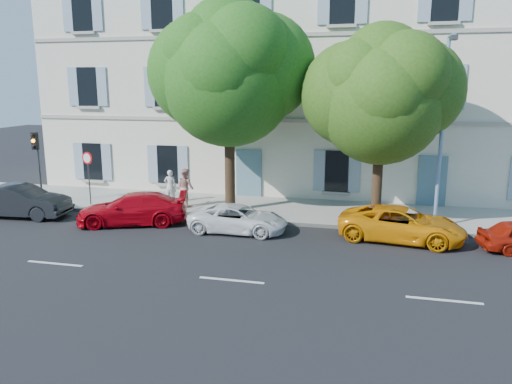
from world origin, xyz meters
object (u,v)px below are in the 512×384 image
(pedestrian_a, at_px, (170,186))
(car_yellow_supercar, at_px, (402,224))
(tree_left, at_px, (229,80))
(tree_right, at_px, (381,102))
(car_white_coupe, at_px, (238,219))
(street_lamp, at_px, (443,123))
(car_dark_sedan, at_px, (20,201))
(road_sign, at_px, (88,167))
(car_red_coupe, at_px, (132,209))
(pedestrian_b, at_px, (186,187))
(traffic_light, at_px, (37,153))

(pedestrian_a, bearing_deg, car_yellow_supercar, 145.28)
(tree_left, xyz_separation_m, tree_right, (6.38, -0.59, -0.86))
(car_white_coupe, relative_size, street_lamp, 0.53)
(car_dark_sedan, bearing_deg, pedestrian_a, -62.08)
(road_sign, bearing_deg, car_red_coupe, -32.80)
(street_lamp, height_order, pedestrian_b, street_lamp)
(car_yellow_supercar, relative_size, road_sign, 1.82)
(car_red_coupe, xyz_separation_m, pedestrian_b, (1.23, 2.90, 0.39))
(tree_left, xyz_separation_m, street_lamp, (8.69, -0.85, -1.61))
(car_white_coupe, height_order, car_yellow_supercar, car_yellow_supercar)
(street_lamp, bearing_deg, car_dark_sedan, -173.77)
(car_red_coupe, bearing_deg, road_sign, -141.93)
(road_sign, bearing_deg, tree_right, -0.23)
(car_dark_sedan, relative_size, traffic_light, 1.28)
(tree_right, height_order, street_lamp, tree_right)
(car_white_coupe, xyz_separation_m, traffic_light, (-10.24, 1.76, 2.07))
(car_dark_sedan, distance_m, tree_right, 15.93)
(car_white_coupe, bearing_deg, car_yellow_supercar, -86.64)
(tree_left, height_order, road_sign, tree_left)
(road_sign, distance_m, pedestrian_a, 3.88)
(pedestrian_b, bearing_deg, car_yellow_supercar, -161.34)
(car_yellow_supercar, relative_size, street_lamp, 0.63)
(car_red_coupe, bearing_deg, car_yellow_supercar, 72.44)
(car_red_coupe, height_order, street_lamp, street_lamp)
(car_red_coupe, bearing_deg, pedestrian_a, 157.17)
(car_red_coupe, distance_m, traffic_light, 6.21)
(pedestrian_a, bearing_deg, car_dark_sedan, 14.78)
(traffic_light, bearing_deg, street_lamp, 0.29)
(car_red_coupe, distance_m, street_lamp, 12.82)
(tree_right, bearing_deg, road_sign, 179.77)
(car_red_coupe, xyz_separation_m, traffic_light, (-5.65, 1.70, 1.95))
(car_yellow_supercar, bearing_deg, tree_left, 80.10)
(car_red_coupe, relative_size, traffic_light, 1.33)
(tree_left, distance_m, street_lamp, 8.88)
(car_dark_sedan, bearing_deg, pedestrian_b, -70.18)
(car_yellow_supercar, xyz_separation_m, pedestrian_b, (-9.57, 2.61, 0.40))
(tree_left, bearing_deg, car_red_coupe, -142.69)
(car_dark_sedan, bearing_deg, street_lamp, -88.69)
(tree_right, bearing_deg, tree_left, 174.74)
(road_sign, height_order, pedestrian_a, road_sign)
(car_dark_sedan, height_order, car_white_coupe, car_dark_sedan)
(car_red_coupe, xyz_separation_m, pedestrian_a, (0.22, 3.46, 0.28))
(pedestrian_b, bearing_deg, car_red_coupe, 100.87)
(car_red_coupe, height_order, pedestrian_b, pedestrian_b)
(pedestrian_a, height_order, pedestrian_b, pedestrian_b)
(traffic_light, bearing_deg, car_dark_sedan, -80.10)
(traffic_light, height_order, pedestrian_a, traffic_light)
(car_white_coupe, bearing_deg, road_sign, 74.57)
(car_dark_sedan, height_order, road_sign, road_sign)
(car_white_coupe, relative_size, traffic_light, 1.14)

